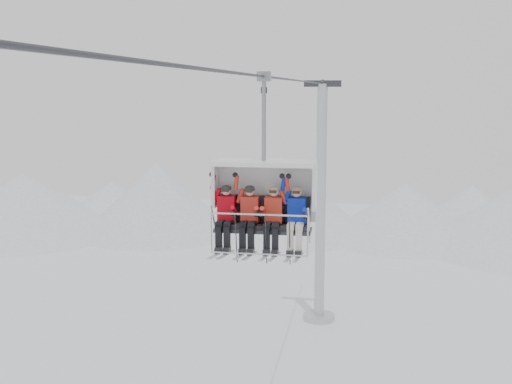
% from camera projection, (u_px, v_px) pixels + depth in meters
% --- Properties ---
extents(ridgeline, '(72.00, 21.00, 7.00)m').
position_uv_depth(ridgeline, '(317.00, 207.00, 55.95)').
color(ridgeline, white).
rests_on(ridgeline, ground).
extents(lift_tower_right, '(2.00, 1.80, 13.48)m').
position_uv_depth(lift_tower_right, '(320.00, 220.00, 35.70)').
color(lift_tower_right, '#B2B4B9').
rests_on(lift_tower_right, ground).
extents(haul_cable, '(0.06, 50.00, 0.06)m').
position_uv_depth(haul_cable, '(256.00, 75.00, 13.07)').
color(haul_cable, '#2E2E33').
rests_on(haul_cable, lift_tower_left).
extents(chairlift_carrier, '(2.34, 1.17, 3.98)m').
position_uv_depth(chairlift_carrier, '(265.00, 193.00, 14.66)').
color(chairlift_carrier, black).
rests_on(chairlift_carrier, haul_cable).
extents(skier_far_left, '(0.40, 1.69, 1.60)m').
position_uv_depth(skier_far_left, '(226.00, 215.00, 14.57)').
color(skier_far_left, red).
rests_on(skier_far_left, chairlift_carrier).
extents(skier_center_left, '(0.40, 1.69, 1.60)m').
position_uv_depth(skier_center_left, '(249.00, 215.00, 14.48)').
color(skier_center_left, red).
rests_on(skier_center_left, chairlift_carrier).
extents(skier_center_right, '(0.40, 1.69, 1.60)m').
position_uv_depth(skier_center_right, '(273.00, 216.00, 14.40)').
color(skier_center_right, red).
rests_on(skier_center_right, chairlift_carrier).
extents(skier_far_right, '(0.40, 1.69, 1.60)m').
position_uv_depth(skier_far_right, '(296.00, 217.00, 14.31)').
color(skier_far_right, '#0D25AA').
rests_on(skier_far_right, chairlift_carrier).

